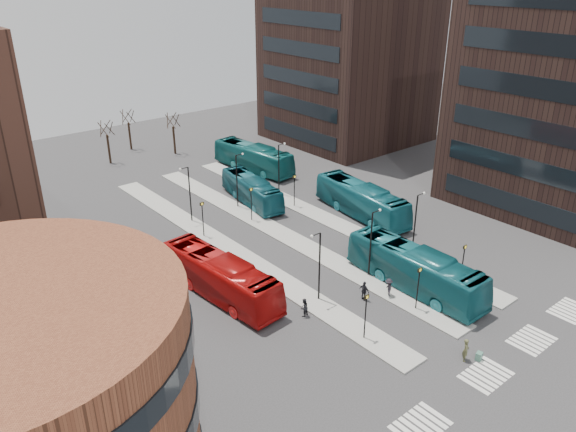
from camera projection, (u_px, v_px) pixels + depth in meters
ground at (551, 401)px, 35.52m from camera, size 160.00×160.00×0.00m
island_left at (230, 249)px, 54.14m from camera, size 2.50×45.00×0.15m
island_mid at (278, 232)px, 57.65m from camera, size 2.50×45.00×0.15m
island_right at (321, 216)px, 61.15m from camera, size 2.50×45.00×0.15m
suitcase at (479, 356)px, 39.07m from camera, size 0.55×0.48×0.60m
red_bus at (220, 277)px, 46.10m from camera, size 4.02×12.94×3.55m
teal_bus_a at (415, 269)px, 47.11m from camera, size 3.34×13.21×3.66m
teal_bus_b at (252, 190)px, 64.35m from camera, size 4.32×11.23×3.05m
teal_bus_c at (362, 200)px, 60.87m from camera, size 4.54×13.13×3.58m
teal_bus_d at (253, 158)px, 74.28m from camera, size 4.37×12.95×3.54m
traveller at (466, 350)px, 38.81m from camera, size 0.76×0.69×1.74m
commuter_a at (304, 308)px, 43.74m from camera, size 0.85×0.72×1.55m
commuter_b at (364, 291)px, 45.83m from camera, size 0.45×1.01×1.69m
commuter_c at (388, 288)px, 46.23m from camera, size 1.20×1.24×1.70m
crosswalk_stripes at (508, 358)px, 39.34m from camera, size 22.35×2.40×0.01m
tower_far at (350, 39)px, 82.99m from camera, size 20.12×20.00×30.00m
sign_poles at (322, 236)px, 51.55m from camera, size 12.45×22.12×3.65m
lamp_posts at (296, 205)px, 55.18m from camera, size 14.04×20.24×6.12m
bare_trees at (137, 137)px, 79.80m from camera, size 10.97×8.14×5.90m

